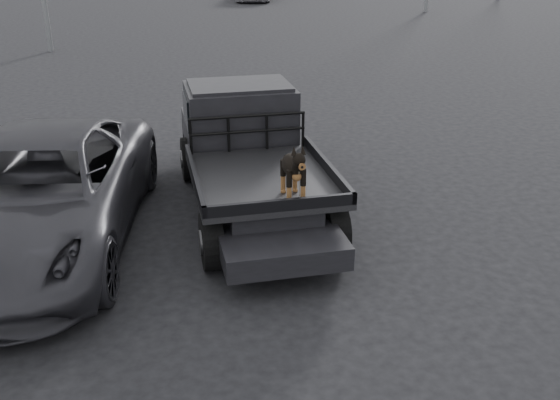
{
  "coord_description": "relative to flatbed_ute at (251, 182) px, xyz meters",
  "views": [
    {
      "loc": [
        -1.65,
        -6.46,
        4.13
      ],
      "look_at": [
        -0.22,
        -0.13,
        1.27
      ],
      "focal_mm": 40.0,
      "sensor_mm": 36.0,
      "label": 1
    }
  ],
  "objects": [
    {
      "name": "headache_rack",
      "position": [
        -0.0,
        0.2,
        0.74
      ],
      "size": [
        1.8,
        0.08,
        0.55
      ],
      "primitive_type": null,
      "color": "black",
      "rests_on": "flatbed_ute"
    },
    {
      "name": "parked_suv",
      "position": [
        -3.05,
        -0.52,
        0.31
      ],
      "size": [
        3.48,
        5.93,
        1.55
      ],
      "primitive_type": "imported",
      "rotation": [
        0.0,
        0.0,
        -0.17
      ],
      "color": "#313136",
      "rests_on": "ground"
    },
    {
      "name": "ute_cab",
      "position": [
        0.0,
        0.95,
        0.9
      ],
      "size": [
        1.72,
        1.3,
        0.88
      ],
      "primitive_type": null,
      "color": "black",
      "rests_on": "flatbed_ute"
    },
    {
      "name": "flatbed_ute",
      "position": [
        0.0,
        0.0,
        0.0
      ],
      "size": [
        2.0,
        5.4,
        0.92
      ],
      "primitive_type": null,
      "color": "black",
      "rests_on": "ground"
    },
    {
      "name": "ground",
      "position": [
        0.11,
        -2.44,
        -0.46
      ],
      "size": [
        120.0,
        120.0,
        0.0
      ],
      "primitive_type": "plane",
      "color": "black",
      "rests_on": "ground"
    },
    {
      "name": "dog",
      "position": [
        0.24,
        -1.75,
        0.83
      ],
      "size": [
        0.32,
        0.6,
        0.74
      ],
      "primitive_type": null,
      "color": "black",
      "rests_on": "flatbed_ute"
    }
  ]
}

